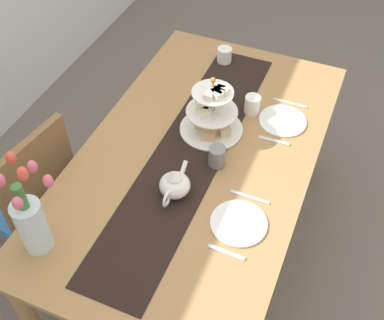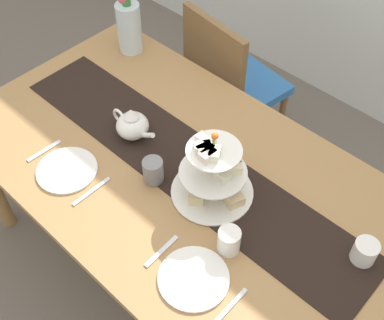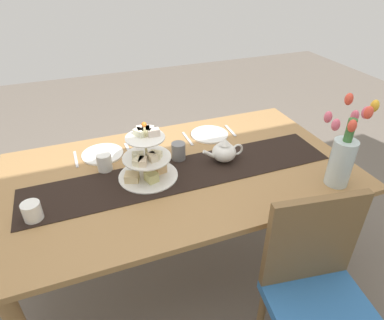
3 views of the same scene
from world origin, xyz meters
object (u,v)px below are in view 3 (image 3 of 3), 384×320
Objects in this scene: dinner_plate_left at (209,134)px; mug_grey at (178,151)px; teapot at (224,151)px; knife_left at (188,139)px; tulip_vase at (343,154)px; dinner_plate_right at (103,154)px; chair_left at (318,291)px; fork_right at (128,150)px; knife_right at (76,159)px; mug_white_text at (104,162)px; dining_table at (181,183)px; cream_jug at (32,212)px; tiered_cake_stand at (147,160)px; fork_left at (230,131)px.

dinner_plate_left is 2.42× the size of mug_grey.
teapot is 0.32m from knife_left.
tulip_vase is at bearing 143.44° from mug_grey.
mug_grey is (0.65, -0.48, -0.12)m from tulip_vase.
tulip_vase is 0.82m from mug_grey.
chair_left is at bearing 124.54° from dinner_plate_right.
fork_right is at bearing -32.70° from teapot.
dinner_plate_left is at bearing -98.36° from teapot.
dinner_plate_left is 1.35× the size of knife_right.
teapot reaches higher than mug_white_text.
fork_right and knife_right have the same top height.
cream_jug is (0.71, 0.13, 0.13)m from dining_table.
dinner_plate_right is (1.04, -0.68, -0.16)m from tulip_vase.
tulip_vase is 1.25m from dinner_plate_right.
knife_right is (0.80, 0.00, -0.00)m from dinner_plate_left.
tiered_cake_stand is at bearing 97.65° from fork_right.
mug_white_text is (0.81, 0.16, 0.04)m from fork_left.
tulip_vase is 5.33× the size of cream_jug.
dining_table is at bearing -179.48° from tiered_cake_stand.
tiered_cake_stand is at bearing 121.73° from dinner_plate_right.
dinner_plate_right reaches higher than knife_left.
cream_jug is at bearing 50.75° from dinner_plate_right.
teapot reaches higher than cream_jug.
dining_table is 10.57× the size of knife_right.
fork_right is at bearing -39.26° from mug_grey.
mug_grey is (0.12, 0.20, 0.05)m from knife_left.
knife_left is at bearing -122.35° from mug_grey.
tiered_cake_stand reaches higher than mug_white_text.
chair_left is 3.96× the size of dinner_plate_right.
dinner_plate_left is 1.35× the size of knife_left.
dining_table is 18.91× the size of mug_white_text.
dinner_plate_left is (-0.47, -0.30, -0.10)m from tiered_cake_stand.
tulip_vase is 0.74m from fork_left.
tulip_vase is 2.67× the size of knife_right.
dinner_plate_left is at bearing -143.97° from mug_grey.
tulip_vase is 1.97× the size of dinner_plate_right.
tulip_vase is at bearing 109.34° from fork_left.
teapot is at bearing -172.22° from cream_jug.
dinner_plate_right is at bearing -26.97° from mug_grey.
knife_left is (0.29, 0.00, 0.00)m from fork_left.
dinner_plate_left is (0.06, -1.03, 0.24)m from chair_left.
dining_table is 5.91× the size of tiered_cake_stand.
dinner_plate_right reaches higher than fork_right.
chair_left is 1.06m from fork_left.
knife_right reaches higher than dining_table.
dinner_plate_right is 0.15m from knife_right.
dining_table is 11.98× the size of fork_left.
teapot is at bearing -41.75° from tulip_vase.
chair_left is 9.58× the size of mug_grey.
tulip_vase is at bearing 169.78° from cream_jug.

